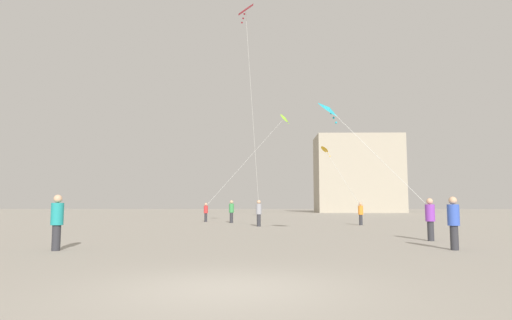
% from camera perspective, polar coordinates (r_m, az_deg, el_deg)
% --- Properties ---
extents(ground_plane, '(300.00, 300.00, 0.00)m').
position_cam_1_polar(ground_plane, '(7.78, -3.75, -16.14)').
color(ground_plane, '#9E9689').
extents(person_in_red, '(0.34, 0.34, 1.57)m').
position_cam_1_polar(person_in_red, '(37.66, -6.43, -6.55)').
color(person_in_red, '#2D2D33').
rests_on(person_in_red, ground_plane).
extents(person_in_orange, '(0.35, 0.35, 1.60)m').
position_cam_1_polar(person_in_orange, '(32.09, 13.24, -6.56)').
color(person_in_orange, '#2D2D33').
rests_on(person_in_orange, ground_plane).
extents(person_in_teal, '(0.38, 0.38, 1.72)m').
position_cam_1_polar(person_in_teal, '(15.21, -24.10, -7.00)').
color(person_in_teal, '#2D2D33').
rests_on(person_in_teal, ground_plane).
extents(person_in_purple, '(0.36, 0.36, 1.67)m').
position_cam_1_polar(person_in_purple, '(18.93, 21.38, -6.85)').
color(person_in_purple, '#2D2D33').
rests_on(person_in_purple, ground_plane).
extents(person_in_green, '(0.39, 0.39, 1.77)m').
position_cam_1_polar(person_in_green, '(35.24, -3.16, -6.46)').
color(person_in_green, '#2D2D33').
rests_on(person_in_green, ground_plane).
extents(person_in_grey, '(0.38, 0.38, 1.73)m').
position_cam_1_polar(person_in_grey, '(29.40, 0.36, -6.65)').
color(person_in_grey, '#2D2D33').
rests_on(person_in_grey, ground_plane).
extents(person_in_blue, '(0.36, 0.36, 1.67)m').
position_cam_1_polar(person_in_blue, '(15.39, 23.95, -7.10)').
color(person_in_blue, '#2D2D33').
rests_on(person_in_blue, ground_plane).
extents(kite_cyan_diamond, '(4.27, 3.20, 4.96)m').
position_cam_1_polar(kite_cyan_diamond, '(20.98, 9.32, 6.46)').
color(kite_cyan_diamond, '#1EB2C6').
extents(kite_lime_diamond, '(7.49, 8.63, 9.53)m').
position_cam_1_polar(kite_lime_diamond, '(46.00, 3.61, 5.32)').
color(kite_lime_diamond, '#8CD12D').
extents(kite_crimson_delta, '(1.32, 5.19, 11.78)m').
position_cam_1_polar(kite_crimson_delta, '(27.47, -1.35, 18.14)').
color(kite_crimson_delta, red).
extents(kite_amber_diamond, '(2.17, 5.91, 5.02)m').
position_cam_1_polar(kite_amber_diamond, '(37.38, 8.89, 1.25)').
color(kite_amber_diamond, yellow).
extents(building_left_hall, '(15.81, 9.29, 14.32)m').
position_cam_1_polar(building_left_hall, '(85.80, 12.90, -1.78)').
color(building_left_hall, '#A39984').
rests_on(building_left_hall, ground_plane).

